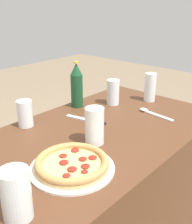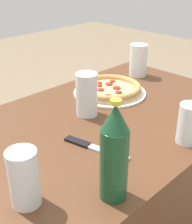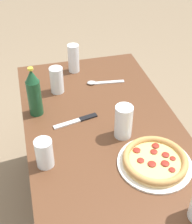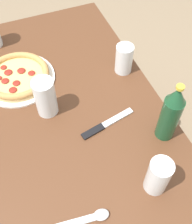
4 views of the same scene
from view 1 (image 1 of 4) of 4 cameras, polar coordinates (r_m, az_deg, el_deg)
table at (r=1.40m, az=-0.71°, el=-17.40°), size 1.26×0.69×0.70m
pizza_salami at (r=0.96m, az=-4.89°, el=-10.53°), size 0.29×0.29×0.04m
glass_iced_tea at (r=1.29m, az=-14.22°, el=-0.44°), size 0.07×0.07×0.12m
glass_mango_juice at (r=1.51m, az=3.46°, el=3.77°), size 0.07×0.07×0.13m
glass_cola at (r=0.78m, az=-15.87°, el=-16.30°), size 0.08×0.08×0.14m
glass_water at (r=1.10m, az=-0.30°, el=-2.98°), size 0.07×0.07×0.15m
glass_orange_juice at (r=1.59m, az=10.91°, el=4.65°), size 0.06×0.06×0.16m
beer_bottle at (r=1.46m, az=-3.95°, el=5.37°), size 0.06×0.06×0.24m
knife at (r=1.32m, az=-1.76°, el=-1.67°), size 0.07×0.21×0.01m
spoon at (r=1.43m, az=10.98°, el=-0.07°), size 0.05×0.20×0.02m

